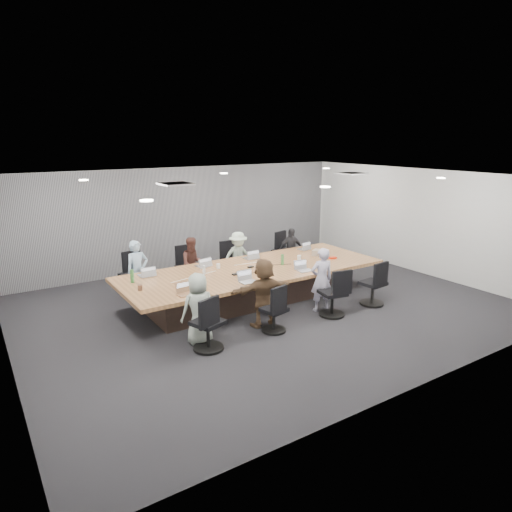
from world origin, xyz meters
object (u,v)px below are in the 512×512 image
chair_2 (231,264)px  chair_3 (283,254)px  laptop_1 (203,265)px  laptop_2 (250,258)px  chair_5 (274,313)px  laptop_4 (185,294)px  person_4 (199,308)px  laptop_6 (305,271)px  person_1 (193,264)px  chair_4 (208,327)px  snack_packet (333,258)px  person_3 (291,250)px  laptop_5 (249,282)px  bottle_clear (204,270)px  chair_6 (332,297)px  laptop_0 (146,275)px  laptop_3 (303,249)px  chair_7 (373,287)px  person_6 (322,280)px  person_0 (138,271)px  person_5 (264,292)px  chair_0 (133,278)px  bottle_green_right (282,260)px  person_2 (238,257)px  canvas_bag (316,252)px  mug_brown (140,288)px  chair_1 (187,270)px  bottle_green_left (132,276)px

chair_2 → chair_3: size_ratio=0.88×
laptop_1 → laptop_2: same height
chair_5 → laptop_2: 2.73m
laptop_1 → laptop_4: same height
person_4 → laptop_1: bearing=-116.0°
chair_5 → laptop_6: bearing=19.0°
person_1 → laptop_6: (1.70, -2.15, 0.10)m
chair_4 → laptop_2: 3.50m
laptop_2 → snack_packet: bearing=145.8°
laptop_2 → snack_packet: snack_packet is taller
person_3 → laptop_5: (-2.70, -2.15, 0.14)m
bottle_clear → snack_packet: 3.26m
chair_6 → chair_5: bearing=-169.2°
chair_6 → laptop_0: size_ratio=2.57×
chair_3 → laptop_3: 0.96m
laptop_0 → laptop_4: bearing=97.9°
chair_7 → person_6: bearing=157.9°
person_1 → laptop_3: size_ratio=4.41×
laptop_0 → person_4: size_ratio=0.25×
chair_6 → person_6: size_ratio=0.60×
person_0 → person_5: bearing=-65.7°
chair_0 → snack_packet: (4.29, -2.03, 0.32)m
chair_3 → laptop_3: (0.00, -0.90, 0.33)m
laptop_4 → snack_packet: 4.13m
chair_6 → bottle_green_right: bottle_green_right is taller
chair_3 → laptop_0: (-4.29, -0.90, 0.33)m
laptop_4 → chair_7: bearing=-18.7°
chair_3 → chair_5: 4.34m
chair_4 → bottle_green_right: bottle_green_right is taller
person_2 → snack_packet: (1.67, -1.68, 0.11)m
chair_6 → bottle_clear: bottle_clear is taller
bottle_clear → canvas_bag: size_ratio=0.76×
person_1 → canvas_bag: 3.06m
chair_2 → mug_brown: 3.56m
person_5 → snack_packet: (2.71, 1.02, 0.08)m
laptop_5 → chair_7: bearing=-20.1°
mug_brown → laptop_1: bearing=26.0°
chair_6 → person_3: 3.29m
chair_3 → bottle_clear: (-3.21, -1.51, 0.42)m
chair_0 → chair_1: size_ratio=1.07×
chair_1 → snack_packet: chair_1 is taller
person_0 → chair_6: bearing=-51.1°
mug_brown → person_2: bearing=25.0°
person_2 → snack_packet: bearing=-35.7°
canvas_bag → snack_packet: bearing=-75.2°
laptop_0 → snack_packet: bearing=166.5°
bottle_green_left → person_5: bearing=-42.5°
chair_7 → laptop_6: 1.53m
mug_brown → chair_2: bearing=30.2°
chair_2 → laptop_0: 2.80m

